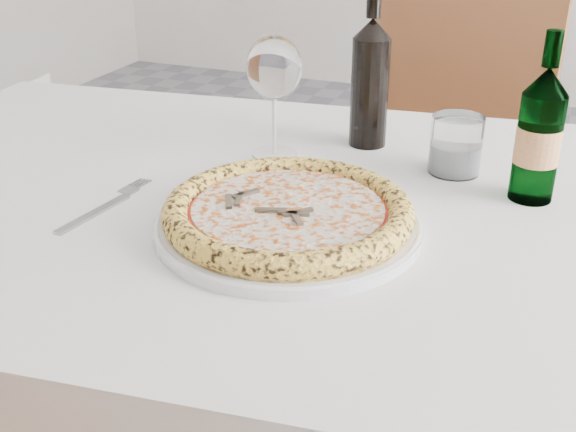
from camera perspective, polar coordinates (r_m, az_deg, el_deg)
name	(u,v)px	position (r m, az deg, el deg)	size (l,w,h in m)	color
dining_table	(314,252)	(1.05, 2.05, -2.84)	(1.63, 1.08, 0.76)	brown
chair_far	(439,162)	(1.80, 11.88, 4.20)	(0.50, 0.50, 0.93)	brown
plate	(288,224)	(0.93, 0.00, -0.62)	(0.35, 0.35, 0.02)	white
pizza	(288,212)	(0.92, 0.00, 0.36)	(0.32, 0.32, 0.03)	gold
fork	(105,206)	(1.03, -14.23, 0.78)	(0.03, 0.19, 0.00)	gray
wine_glass	(274,70)	(1.14, -1.12, 11.43)	(0.09, 0.09, 0.19)	white
tumbler	(456,149)	(1.13, 13.10, 5.21)	(0.08, 0.08, 0.09)	white
beer_bottle	(539,135)	(1.05, 19.23, 6.06)	(0.06, 0.06, 0.24)	#1C5427
wine_bottle	(370,81)	(1.20, 6.50, 10.54)	(0.06, 0.06, 0.26)	black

